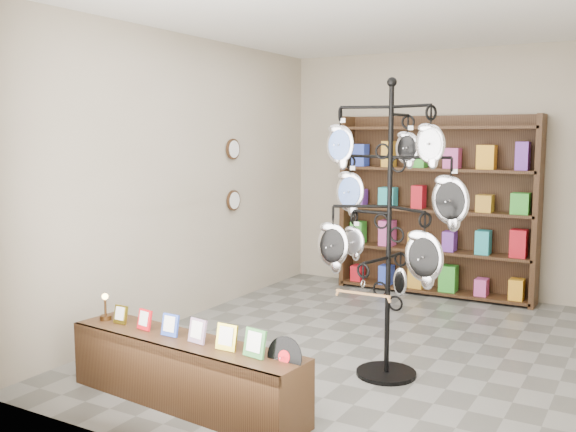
# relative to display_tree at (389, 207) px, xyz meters

# --- Properties ---
(ground) EXTENTS (5.00, 5.00, 0.00)m
(ground) POSITION_rel_display_tree_xyz_m (-0.49, 0.58, -1.39)
(ground) COLOR slate
(ground) RESTS_ON ground
(room_envelope) EXTENTS (5.00, 5.00, 5.00)m
(room_envelope) POSITION_rel_display_tree_xyz_m (-0.49, 0.58, 0.46)
(room_envelope) COLOR #AC9F8A
(room_envelope) RESTS_ON ground
(display_tree) EXTENTS (1.23, 1.07, 2.41)m
(display_tree) POSITION_rel_display_tree_xyz_m (0.00, 0.00, 0.00)
(display_tree) COLOR black
(display_tree) RESTS_ON ground
(front_shelf) EXTENTS (2.03, 0.59, 0.71)m
(front_shelf) POSITION_rel_display_tree_xyz_m (-1.07, -1.27, -1.14)
(front_shelf) COLOR black
(front_shelf) RESTS_ON ground
(back_shelving) EXTENTS (2.42, 0.36, 2.20)m
(back_shelving) POSITION_rel_display_tree_xyz_m (-0.49, 2.87, -0.36)
(back_shelving) COLOR black
(back_shelving) RESTS_ON ground
(wall_clocks) EXTENTS (0.03, 0.24, 0.84)m
(wall_clocks) POSITION_rel_display_tree_xyz_m (-2.46, 1.38, 0.11)
(wall_clocks) COLOR black
(wall_clocks) RESTS_ON ground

